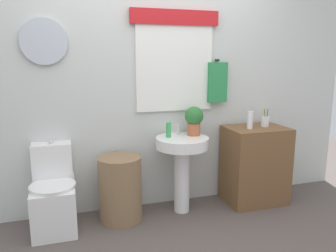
{
  "coord_description": "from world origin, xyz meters",
  "views": [
    {
      "loc": [
        -0.78,
        -1.98,
        1.47
      ],
      "look_at": [
        0.08,
        0.8,
        0.87
      ],
      "focal_mm": 35.09,
      "sensor_mm": 36.0,
      "label": 1
    }
  ],
  "objects_px": {
    "toilet": "(54,196)",
    "lotion_bottle": "(250,120)",
    "laundry_hamper": "(120,189)",
    "potted_plant": "(194,119)",
    "soap_bottle": "(169,130)",
    "pedestal_sink": "(182,156)",
    "wooden_cabinet": "(255,165)",
    "toothbrush_cup": "(265,121)"
  },
  "relations": [
    {
      "from": "pedestal_sink",
      "to": "toilet",
      "type": "bearing_deg",
      "value": 178.4
    },
    {
      "from": "lotion_bottle",
      "to": "toothbrush_cup",
      "type": "height_order",
      "value": "toothbrush_cup"
    },
    {
      "from": "potted_plant",
      "to": "toothbrush_cup",
      "type": "xyz_separation_m",
      "value": [
        0.77,
        -0.04,
        -0.06
      ]
    },
    {
      "from": "pedestal_sink",
      "to": "soap_bottle",
      "type": "height_order",
      "value": "soap_bottle"
    },
    {
      "from": "toilet",
      "to": "potted_plant",
      "type": "distance_m",
      "value": 1.45
    },
    {
      "from": "laundry_hamper",
      "to": "soap_bottle",
      "type": "distance_m",
      "value": 0.7
    },
    {
      "from": "soap_bottle",
      "to": "lotion_bottle",
      "type": "relative_size",
      "value": 0.82
    },
    {
      "from": "soap_bottle",
      "to": "toothbrush_cup",
      "type": "xyz_separation_m",
      "value": [
        1.03,
        -0.03,
        0.03
      ]
    },
    {
      "from": "toilet",
      "to": "lotion_bottle",
      "type": "relative_size",
      "value": 4.31
    },
    {
      "from": "laundry_hamper",
      "to": "potted_plant",
      "type": "distance_m",
      "value": 0.95
    },
    {
      "from": "wooden_cabinet",
      "to": "soap_bottle",
      "type": "distance_m",
      "value": 1.01
    },
    {
      "from": "laundry_hamper",
      "to": "soap_bottle",
      "type": "height_order",
      "value": "soap_bottle"
    },
    {
      "from": "toilet",
      "to": "toothbrush_cup",
      "type": "xyz_separation_m",
      "value": [
        2.08,
        -0.01,
        0.56
      ]
    },
    {
      "from": "potted_plant",
      "to": "lotion_bottle",
      "type": "bearing_deg",
      "value": -10.23
    },
    {
      "from": "soap_bottle",
      "to": "potted_plant",
      "type": "xyz_separation_m",
      "value": [
        0.26,
        0.01,
        0.09
      ]
    },
    {
      "from": "soap_bottle",
      "to": "lotion_bottle",
      "type": "xyz_separation_m",
      "value": [
        0.81,
        -0.09,
        0.06
      ]
    },
    {
      "from": "toilet",
      "to": "soap_bottle",
      "type": "distance_m",
      "value": 1.18
    },
    {
      "from": "laundry_hamper",
      "to": "potted_plant",
      "type": "height_order",
      "value": "potted_plant"
    },
    {
      "from": "pedestal_sink",
      "to": "lotion_bottle",
      "type": "height_order",
      "value": "lotion_bottle"
    },
    {
      "from": "pedestal_sink",
      "to": "lotion_bottle",
      "type": "distance_m",
      "value": 0.77
    },
    {
      "from": "pedestal_sink",
      "to": "soap_bottle",
      "type": "xyz_separation_m",
      "value": [
        -0.12,
        0.05,
        0.26
      ]
    },
    {
      "from": "toilet",
      "to": "laundry_hamper",
      "type": "distance_m",
      "value": 0.58
    },
    {
      "from": "pedestal_sink",
      "to": "lotion_bottle",
      "type": "xyz_separation_m",
      "value": [
        0.69,
        -0.04,
        0.32
      ]
    },
    {
      "from": "toilet",
      "to": "wooden_cabinet",
      "type": "distance_m",
      "value": 1.98
    },
    {
      "from": "laundry_hamper",
      "to": "pedestal_sink",
      "type": "xyz_separation_m",
      "value": [
        0.6,
        0.0,
        0.25
      ]
    },
    {
      "from": "laundry_hamper",
      "to": "soap_bottle",
      "type": "xyz_separation_m",
      "value": [
        0.48,
        0.05,
        0.51
      ]
    },
    {
      "from": "toilet",
      "to": "soap_bottle",
      "type": "xyz_separation_m",
      "value": [
        1.06,
        0.02,
        0.53
      ]
    },
    {
      "from": "soap_bottle",
      "to": "wooden_cabinet",
      "type": "bearing_deg",
      "value": -3.11
    },
    {
      "from": "wooden_cabinet",
      "to": "lotion_bottle",
      "type": "relative_size",
      "value": 4.52
    },
    {
      "from": "pedestal_sink",
      "to": "toothbrush_cup",
      "type": "relative_size",
      "value": 4.01
    },
    {
      "from": "soap_bottle",
      "to": "potted_plant",
      "type": "distance_m",
      "value": 0.27
    },
    {
      "from": "soap_bottle",
      "to": "toothbrush_cup",
      "type": "relative_size",
      "value": 0.77
    },
    {
      "from": "toilet",
      "to": "toothbrush_cup",
      "type": "height_order",
      "value": "toothbrush_cup"
    },
    {
      "from": "soap_bottle",
      "to": "lotion_bottle",
      "type": "bearing_deg",
      "value": -6.31
    },
    {
      "from": "pedestal_sink",
      "to": "potted_plant",
      "type": "distance_m",
      "value": 0.38
    },
    {
      "from": "potted_plant",
      "to": "laundry_hamper",
      "type": "bearing_deg",
      "value": -175.36
    },
    {
      "from": "laundry_hamper",
      "to": "lotion_bottle",
      "type": "bearing_deg",
      "value": -1.77
    },
    {
      "from": "laundry_hamper",
      "to": "potted_plant",
      "type": "xyz_separation_m",
      "value": [
        0.74,
        0.06,
        0.6
      ]
    },
    {
      "from": "lotion_bottle",
      "to": "soap_bottle",
      "type": "bearing_deg",
      "value": 173.69
    },
    {
      "from": "pedestal_sink",
      "to": "soap_bottle",
      "type": "distance_m",
      "value": 0.29
    },
    {
      "from": "toilet",
      "to": "laundry_hamper",
      "type": "bearing_deg",
      "value": -3.25
    },
    {
      "from": "toilet",
      "to": "toothbrush_cup",
      "type": "relative_size",
      "value": 4.07
    }
  ]
}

